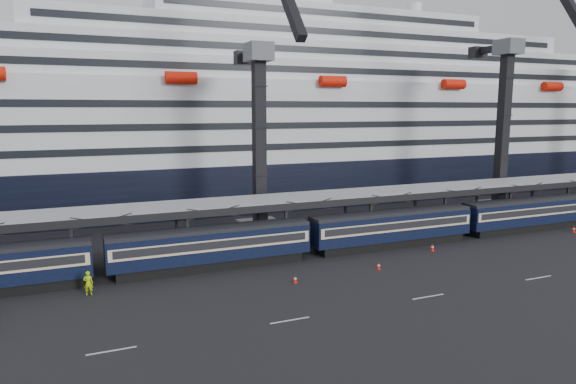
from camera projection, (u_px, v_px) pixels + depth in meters
name	position (u px, v px, depth m)	size (l,w,h in m)	color
ground	(519.00, 263.00, 49.90)	(260.00, 260.00, 0.00)	black
train	(418.00, 224.00, 56.88)	(133.05, 3.00, 4.05)	black
canopy	(430.00, 189.00, 61.81)	(130.00, 6.25, 5.53)	gray
cruise_ship	(310.00, 123.00, 89.38)	(214.09, 28.84, 34.00)	black
crane_dark_near	(260.00, 135.00, 57.28)	(4.50, 17.75, 35.08)	#484B4F
crane_dark_mid	(506.00, 120.00, 69.51)	(4.50, 18.24, 39.64)	#484B4F
worker	(88.00, 283.00, 41.10)	(0.74, 0.48, 2.02)	#ABDB0B
traffic_cone_b	(295.00, 279.00, 44.16)	(0.36, 0.36, 0.71)	red
traffic_cone_c	(379.00, 266.00, 47.90)	(0.36, 0.36, 0.72)	red
traffic_cone_d	(432.00, 247.00, 54.12)	(0.41, 0.41, 0.82)	red
traffic_cone_f	(574.00, 229.00, 62.25)	(0.42, 0.42, 0.83)	red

